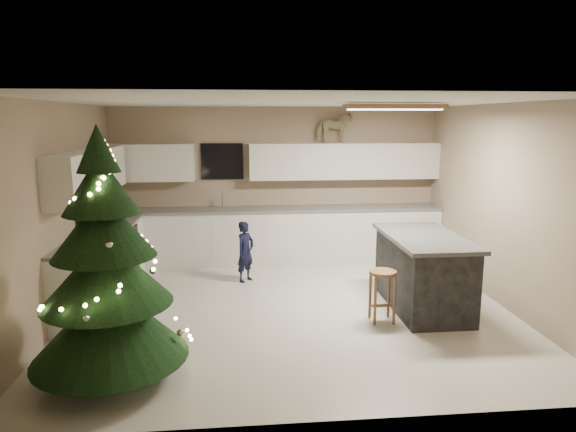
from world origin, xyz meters
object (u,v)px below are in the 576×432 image
Objects in this scene: christmas_tree at (107,279)px; toddler at (245,252)px; bar_stool at (383,283)px; rocking_horse at (334,127)px; island at (423,271)px.

christmas_tree is 3.15m from toddler.
bar_stool is at bearing -95.87° from toddler.
christmas_tree is 5.00m from rocking_horse.
bar_stool is 0.27× the size of christmas_tree.
bar_stool is (-0.64, -0.40, -0.01)m from island.
island is 2.60m from toddler.
christmas_tree is at bearing -159.13° from bar_stool.
christmas_tree is 2.60× the size of toddler.
christmas_tree is at bearing -156.94° from island.
island is at bearing -79.21° from toddler.
christmas_tree is (-3.54, -1.51, 0.49)m from island.
bar_stool is 3.34m from rocking_horse.
island is 3.88m from christmas_tree.
bar_stool is 0.69× the size of toddler.
rocking_horse is (-0.72, 2.42, 1.79)m from island.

